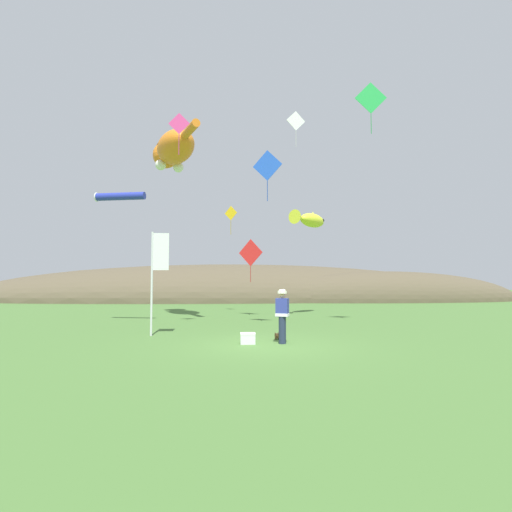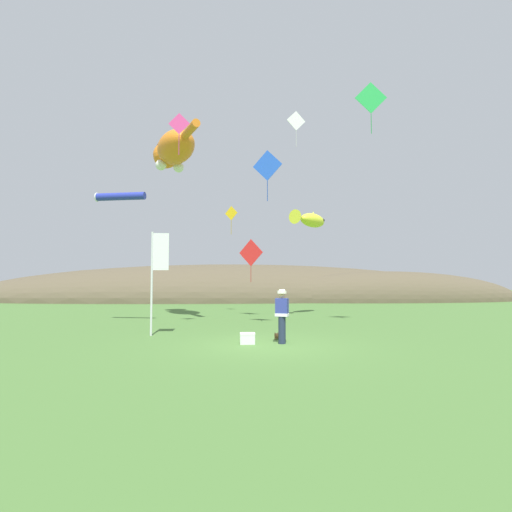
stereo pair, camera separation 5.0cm
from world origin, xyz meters
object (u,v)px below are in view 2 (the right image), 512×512
(kite_giant_cat, at_px, (173,150))
(kite_diamond_gold, at_px, (231,214))
(kite_tube_streamer, at_px, (120,196))
(kite_diamond_green, at_px, (371,98))
(kite_diamond_pink, at_px, (179,124))
(festival_attendant, at_px, (282,314))
(kite_spool, at_px, (277,336))
(kite_diamond_blue, at_px, (267,166))
(festival_banner_pole, at_px, (156,267))
(kite_diamond_white, at_px, (296,121))
(kite_diamond_red, at_px, (251,253))
(kite_fish_windsock, at_px, (310,220))
(picnic_cooler, at_px, (248,338))

(kite_giant_cat, xyz_separation_m, kite_diamond_gold, (3.20, 3.57, -2.82))
(kite_tube_streamer, height_order, kite_diamond_green, kite_diamond_green)
(kite_giant_cat, relative_size, kite_diamond_pink, 3.31)
(festival_attendant, distance_m, kite_spool, 1.21)
(kite_spool, distance_m, kite_diamond_blue, 7.58)
(festival_banner_pole, relative_size, kite_tube_streamer, 1.58)
(kite_spool, distance_m, kite_diamond_gold, 12.72)
(kite_diamond_white, bearing_deg, kite_tube_streamer, -168.82)
(kite_tube_streamer, height_order, kite_diamond_pink, kite_diamond_pink)
(kite_giant_cat, relative_size, kite_diamond_blue, 2.67)
(kite_diamond_blue, bearing_deg, kite_diamond_pink, -178.42)
(kite_diamond_white, xyz_separation_m, kite_diamond_blue, (-2.02, -3.93, -3.64))
(kite_diamond_green, distance_m, kite_diamond_red, 10.05)
(festival_banner_pole, xyz_separation_m, kite_giant_cat, (-0.18, 6.17, 6.51))
(kite_fish_windsock, height_order, kite_diamond_blue, kite_diamond_blue)
(picnic_cooler, xyz_separation_m, kite_diamond_white, (3.13, 7.86, 10.51))
(festival_attendant, xyz_separation_m, kite_fish_windsock, (3.13, 9.80, 4.64))
(festival_banner_pole, distance_m, kite_tube_streamer, 5.77)
(festival_attendant, xyz_separation_m, kite_diamond_white, (2.00, 7.89, 9.73))
(kite_tube_streamer, bearing_deg, kite_diamond_pink, -37.38)
(festival_banner_pole, relative_size, kite_giant_cat, 0.65)
(kite_giant_cat, relative_size, kite_diamond_green, 2.61)
(kite_diamond_gold, bearing_deg, festival_attendant, -83.25)
(kite_spool, bearing_deg, kite_diamond_green, 29.88)
(kite_diamond_gold, relative_size, kite_diamond_pink, 1.00)
(festival_banner_pole, height_order, kite_diamond_green, kite_diamond_green)
(kite_diamond_gold, bearing_deg, kite_diamond_red, -66.27)
(kite_spool, height_order, kite_diamond_gold, kite_diamond_gold)
(kite_diamond_gold, bearing_deg, kite_fish_windsock, -25.27)
(kite_diamond_green, relative_size, kite_diamond_pink, 1.26)
(kite_diamond_green, xyz_separation_m, kite_diamond_gold, (-5.91, 8.46, -3.79))
(kite_diamond_red, relative_size, kite_diamond_blue, 1.08)
(festival_banner_pole, bearing_deg, picnic_cooler, -33.46)
(picnic_cooler, relative_size, kite_tube_streamer, 0.20)
(kite_diamond_white, xyz_separation_m, kite_diamond_gold, (-3.41, 4.06, -4.45))
(picnic_cooler, bearing_deg, festival_attendant, -1.23)
(festival_banner_pole, height_order, kite_diamond_blue, kite_diamond_blue)
(kite_diamond_gold, bearing_deg, festival_banner_pole, -107.26)
(picnic_cooler, xyz_separation_m, kite_diamond_green, (5.62, 3.46, 9.85))
(kite_giant_cat, height_order, kite_fish_windsock, kite_giant_cat)
(festival_banner_pole, height_order, kite_diamond_gold, kite_diamond_gold)
(kite_spool, xyz_separation_m, kite_tube_streamer, (-6.77, 5.27, 5.90))
(picnic_cooler, relative_size, kite_diamond_white, 0.25)
(picnic_cooler, height_order, kite_diamond_green, kite_diamond_green)
(kite_spool, bearing_deg, kite_tube_streamer, 142.09)
(festival_attendant, relative_size, kite_diamond_pink, 0.97)
(festival_attendant, distance_m, kite_diamond_white, 12.69)
(kite_diamond_white, relative_size, kite_diamond_gold, 1.09)
(kite_fish_windsock, relative_size, kite_diamond_white, 1.41)
(kite_giant_cat, distance_m, kite_diamond_pink, 4.60)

